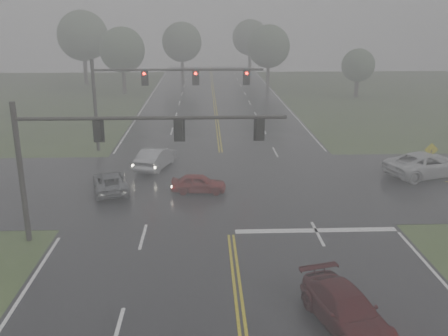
{
  "coord_description": "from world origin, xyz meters",
  "views": [
    {
      "loc": [
        -1.27,
        -9.45,
        10.9
      ],
      "look_at": [
        -0.28,
        16.0,
        3.03
      ],
      "focal_mm": 40.0,
      "sensor_mm": 36.0,
      "label": 1
    }
  ],
  "objects_px": {
    "sedan_silver": "(156,168)",
    "signal_gantry_far": "(147,87)",
    "sedan_red": "(199,192)",
    "pickup_white": "(425,176)",
    "sedan_maroon": "(345,326)",
    "car_grey": "(111,192)",
    "signal_gantry_near": "(102,144)"
  },
  "relations": [
    {
      "from": "sedan_silver",
      "to": "signal_gantry_far",
      "type": "bearing_deg",
      "value": -61.96
    },
    {
      "from": "sedan_red",
      "to": "pickup_white",
      "type": "relative_size",
      "value": 0.58
    },
    {
      "from": "sedan_red",
      "to": "sedan_silver",
      "type": "xyz_separation_m",
      "value": [
        -3.2,
        5.39,
        0.0
      ]
    },
    {
      "from": "sedan_red",
      "to": "pickup_white",
      "type": "xyz_separation_m",
      "value": [
        15.92,
        2.74,
        0.0
      ]
    },
    {
      "from": "sedan_maroon",
      "to": "sedan_silver",
      "type": "height_order",
      "value": "sedan_silver"
    },
    {
      "from": "sedan_maroon",
      "to": "pickup_white",
      "type": "height_order",
      "value": "pickup_white"
    },
    {
      "from": "car_grey",
      "to": "sedan_maroon",
      "type": "bearing_deg",
      "value": 111.87
    },
    {
      "from": "sedan_red",
      "to": "signal_gantry_far",
      "type": "distance_m",
      "value": 12.58
    },
    {
      "from": "sedan_silver",
      "to": "sedan_red",
      "type": "bearing_deg",
      "value": 138.03
    },
    {
      "from": "sedan_silver",
      "to": "signal_gantry_near",
      "type": "xyz_separation_m",
      "value": [
        -1.29,
        -12.1,
        4.95
      ]
    },
    {
      "from": "sedan_maroon",
      "to": "signal_gantry_near",
      "type": "bearing_deg",
      "value": 126.95
    },
    {
      "from": "pickup_white",
      "to": "signal_gantry_far",
      "type": "xyz_separation_m",
      "value": [
        -20.1,
        7.88,
        5.3
      ]
    },
    {
      "from": "sedan_maroon",
      "to": "sedan_silver",
      "type": "xyz_separation_m",
      "value": [
        -8.67,
        19.94,
        0.0
      ]
    },
    {
      "from": "pickup_white",
      "to": "signal_gantry_near",
      "type": "xyz_separation_m",
      "value": [
        -20.4,
        -9.45,
        4.95
      ]
    },
    {
      "from": "sedan_maroon",
      "to": "sedan_silver",
      "type": "distance_m",
      "value": 21.74
    },
    {
      "from": "signal_gantry_far",
      "to": "signal_gantry_near",
      "type": "bearing_deg",
      "value": -90.99
    },
    {
      "from": "sedan_red",
      "to": "signal_gantry_near",
      "type": "bearing_deg",
      "value": 149.78
    },
    {
      "from": "signal_gantry_far",
      "to": "car_grey",
      "type": "bearing_deg",
      "value": -98.06
    },
    {
      "from": "sedan_maroon",
      "to": "sedan_red",
      "type": "distance_m",
      "value": 15.55
    },
    {
      "from": "sedan_maroon",
      "to": "car_grey",
      "type": "bearing_deg",
      "value": 111.86
    },
    {
      "from": "pickup_white",
      "to": "car_grey",
      "type": "bearing_deg",
      "value": 77.67
    },
    {
      "from": "signal_gantry_near",
      "to": "signal_gantry_far",
      "type": "xyz_separation_m",
      "value": [
        0.3,
        17.32,
        0.35
      ]
    },
    {
      "from": "signal_gantry_near",
      "to": "signal_gantry_far",
      "type": "bearing_deg",
      "value": 89.01
    },
    {
      "from": "pickup_white",
      "to": "signal_gantry_near",
      "type": "distance_m",
      "value": 23.02
    },
    {
      "from": "car_grey",
      "to": "signal_gantry_far",
      "type": "distance_m",
      "value": 11.63
    },
    {
      "from": "sedan_maroon",
      "to": "signal_gantry_far",
      "type": "xyz_separation_m",
      "value": [
        -9.65,
        25.17,
        5.3
      ]
    },
    {
      "from": "sedan_silver",
      "to": "signal_gantry_far",
      "type": "distance_m",
      "value": 7.5
    },
    {
      "from": "sedan_red",
      "to": "pickup_white",
      "type": "bearing_deg",
      "value": -76.74
    },
    {
      "from": "sedan_maroon",
      "to": "pickup_white",
      "type": "bearing_deg",
      "value": 44.04
    },
    {
      "from": "sedan_maroon",
      "to": "signal_gantry_far",
      "type": "distance_m",
      "value": 27.47
    },
    {
      "from": "sedan_maroon",
      "to": "sedan_red",
      "type": "bearing_deg",
      "value": 95.79
    },
    {
      "from": "car_grey",
      "to": "signal_gantry_near",
      "type": "height_order",
      "value": "signal_gantry_near"
    }
  ]
}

